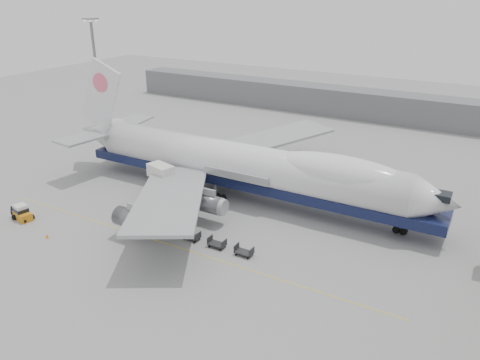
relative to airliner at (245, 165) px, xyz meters
The scene contains 15 objects.
ground 13.27m from the airliner, 93.08° to the right, with size 260.00×260.00×0.00m, color gray.
apron_line 18.87m from the airliner, 92.05° to the right, with size 60.00×0.15×0.01m, color gold.
hangar 59.01m from the airliner, 100.40° to the left, with size 110.00×8.00×7.00m, color slate.
floodlight_mast 45.14m from the airliner, 164.28° to the left, with size 2.40×2.40×25.43m.
airliner is the anchor object (origin of this frame).
catering_truck 13.30m from the airliner, 145.20° to the right, with size 4.98×3.96×6.01m.
baggage_tug 33.71m from the airliner, 137.05° to the right, with size 3.33×2.28×2.23m.
ground_worker 35.26m from the airliner, 138.87° to the right, with size 0.64×0.42×1.75m, color black.
traffic_cone 30.41m from the airliner, 124.27° to the right, with size 0.41×0.41×0.61m.
dolly_0 20.01m from the airliner, 127.19° to the right, with size 2.30×1.35×1.30m.
dolly_1 17.96m from the airliner, 116.44° to the right, with size 2.30×1.35×1.30m.
dolly_2 16.64m from the airliner, 103.28° to the right, with size 2.30×1.35×1.30m.
dolly_3 16.24m from the airliner, 88.55° to the right, with size 2.30×1.35×1.30m.
dolly_4 16.83m from the airliner, 74.01° to the right, with size 2.30×1.35×1.30m.
dolly_5 18.30m from the airliner, 61.29° to the right, with size 2.30×1.35×1.30m.
Camera 1 is at (33.80, -47.94, 31.61)m, focal length 35.00 mm.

